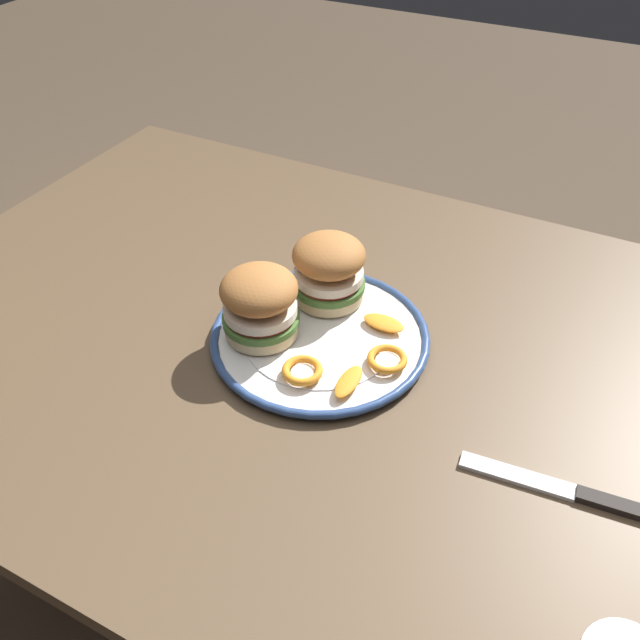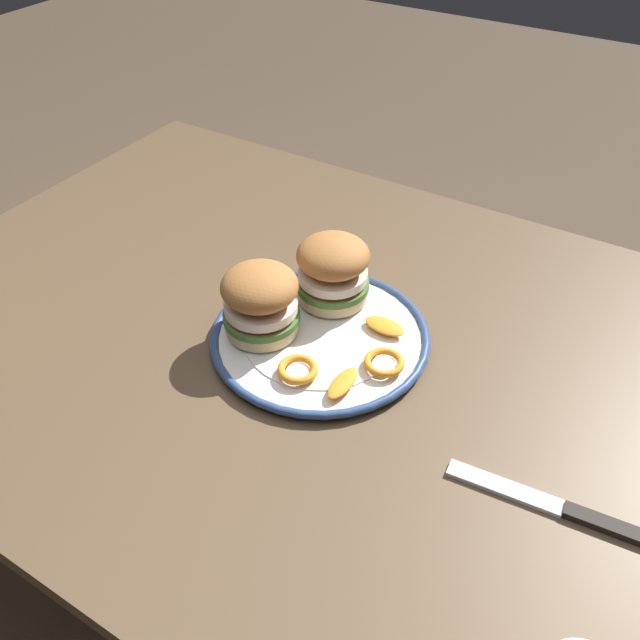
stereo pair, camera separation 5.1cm
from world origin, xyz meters
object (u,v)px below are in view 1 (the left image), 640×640
object	(u,v)px
dining_table	(307,377)
sandwich_half_left	(260,303)
dinner_plate	(320,336)
table_knife	(572,493)
sandwich_half_right	(330,269)

from	to	relation	value
dining_table	sandwich_half_left	size ratio (longest dim) A/B	9.26
dinner_plate	table_knife	xyz separation A→B (m)	(-0.37, 0.10, -0.01)
dining_table	sandwich_half_right	bearing A→B (deg)	-91.98
dinner_plate	sandwich_half_right	size ratio (longest dim) A/B	2.52
dinner_plate	sandwich_half_left	distance (m)	0.10
table_knife	sandwich_half_left	bearing A→B (deg)	-8.23
dining_table	sandwich_half_right	distance (m)	0.17
dinner_plate	sandwich_half_left	size ratio (longest dim) A/B	2.21
sandwich_half_right	table_knife	distance (m)	0.43
dining_table	sandwich_half_left	world-z (taller)	sandwich_half_left
table_knife	dinner_plate	bearing A→B (deg)	-15.01
sandwich_half_right	sandwich_half_left	bearing A→B (deg)	65.87
dining_table	dinner_plate	xyz separation A→B (m)	(-0.03, 0.01, 0.10)
sandwich_half_right	dinner_plate	bearing A→B (deg)	106.60
dinner_plate	sandwich_half_right	xyz separation A→B (m)	(0.02, -0.08, 0.06)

